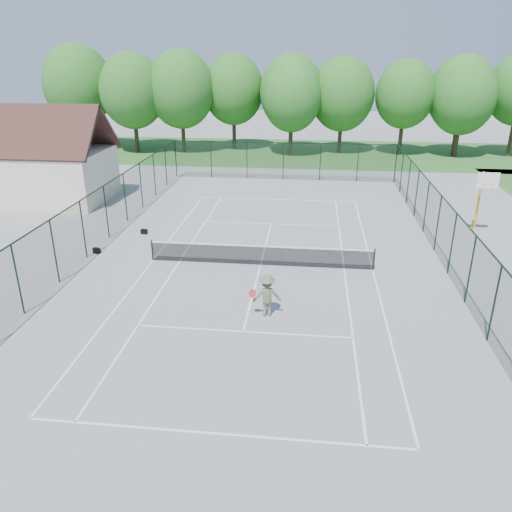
{
  "coord_description": "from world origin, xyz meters",
  "views": [
    {
      "loc": [
        2.31,
        -22.62,
        9.85
      ],
      "look_at": [
        0.0,
        -2.0,
        1.3
      ],
      "focal_mm": 35.0,
      "sensor_mm": 36.0,
      "label": 1
    }
  ],
  "objects_px": {
    "tennis_net": "(261,254)",
    "basketball_goal": "(484,190)",
    "sports_bag_a": "(97,251)",
    "tennis_player": "(267,295)"
  },
  "relations": [
    {
      "from": "basketball_goal",
      "to": "tennis_player",
      "type": "xyz_separation_m",
      "value": [
        -11.3,
        -11.19,
        -1.69
      ]
    },
    {
      "from": "tennis_net",
      "to": "basketball_goal",
      "type": "xyz_separation_m",
      "value": [
        12.07,
        6.17,
        1.99
      ]
    },
    {
      "from": "tennis_net",
      "to": "basketball_goal",
      "type": "distance_m",
      "value": 13.7
    },
    {
      "from": "basketball_goal",
      "to": "tennis_net",
      "type": "bearing_deg",
      "value": -152.91
    },
    {
      "from": "tennis_player",
      "to": "tennis_net",
      "type": "bearing_deg",
      "value": 98.74
    },
    {
      "from": "sports_bag_a",
      "to": "tennis_player",
      "type": "xyz_separation_m",
      "value": [
        9.48,
        -5.59,
        0.73
      ]
    },
    {
      "from": "sports_bag_a",
      "to": "tennis_net",
      "type": "bearing_deg",
      "value": 17.31
    },
    {
      "from": "sports_bag_a",
      "to": "tennis_player",
      "type": "relative_size",
      "value": 0.17
    },
    {
      "from": "sports_bag_a",
      "to": "basketball_goal",
      "type": "bearing_deg",
      "value": 36.17
    },
    {
      "from": "sports_bag_a",
      "to": "tennis_player",
      "type": "distance_m",
      "value": 11.03
    }
  ]
}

